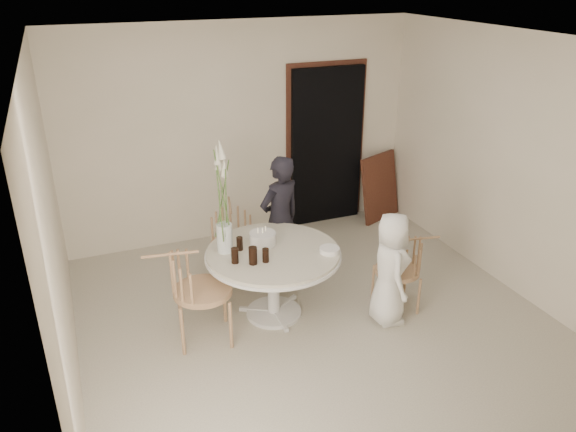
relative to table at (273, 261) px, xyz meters
name	(u,v)px	position (x,y,z in m)	size (l,w,h in m)	color
ground	(315,319)	(0.35, -0.25, -0.62)	(4.50, 4.50, 0.00)	beige
room_shell	(319,167)	(0.35, -0.25, 1.00)	(4.50, 4.50, 4.50)	silver
doorway	(326,147)	(1.50, 1.94, 0.43)	(1.00, 0.10, 2.10)	black
door_trim	(325,142)	(1.50, 1.98, 0.49)	(1.12, 0.03, 2.22)	#542F1C
table	(273,261)	(0.00, 0.00, 0.00)	(1.33, 1.33, 0.73)	silver
picture_frame	(380,187)	(2.22, 1.70, -0.16)	(0.69, 0.05, 0.92)	#542F1C
chair_far	(232,232)	(-0.15, 0.92, -0.07)	(0.54, 0.57, 0.84)	tan
chair_right	(408,262)	(1.33, -0.36, -0.11)	(0.52, 0.49, 0.79)	tan
chair_left	(187,283)	(-0.87, -0.10, 0.00)	(0.62, 0.58, 0.95)	tan
girl	(280,220)	(0.33, 0.66, 0.11)	(0.53, 0.35, 1.45)	black
boy	(390,269)	(1.02, -0.51, -0.04)	(0.56, 0.37, 1.16)	white
birthday_cake	(263,238)	(-0.05, 0.17, 0.18)	(0.26, 0.26, 0.18)	silver
cola_tumbler_a	(253,256)	(-0.26, -0.17, 0.20)	(0.08, 0.08, 0.17)	black
cola_tumbler_b	(266,255)	(-0.14, -0.18, 0.18)	(0.06, 0.06, 0.14)	black
cola_tumbler_c	(235,256)	(-0.41, -0.09, 0.19)	(0.07, 0.07, 0.15)	black
cola_tumbler_d	(240,244)	(-0.29, 0.14, 0.18)	(0.06, 0.06, 0.14)	black
plate_stack	(329,250)	(0.49, -0.24, 0.14)	(0.19, 0.19, 0.05)	white
flower_vase	(223,210)	(-0.43, 0.17, 0.55)	(0.15, 0.15, 1.13)	silver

